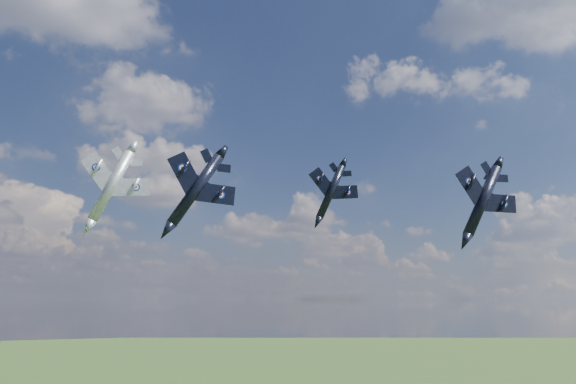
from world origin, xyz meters
name	(u,v)px	position (x,y,z in m)	size (l,w,h in m)	color
jet_lead_navy	(196,190)	(-8.10, 4.12, 80.86)	(10.60, 14.78, 3.06)	black
jet_right_navy	(483,201)	(31.62, -3.23, 80.95)	(11.17, 15.57, 3.22)	black
jet_high_navy	(331,192)	(21.15, 23.35, 86.21)	(10.26, 14.31, 2.96)	black
jet_left_silver	(112,186)	(-17.63, 12.41, 82.17)	(10.41, 14.51, 3.00)	gray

